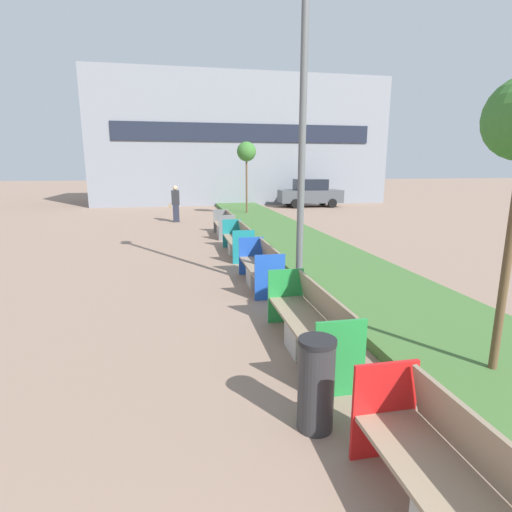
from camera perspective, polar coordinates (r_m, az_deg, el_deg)
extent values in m
cube|color=#426B33|center=(11.55, 9.74, -0.35)|extent=(2.80, 120.00, 0.18)
cube|color=gray|center=(32.54, -2.68, 15.82)|extent=(21.16, 8.14, 8.99)
cube|color=#1E2333|center=(28.52, -1.39, 17.20)|extent=(17.78, 0.08, 1.20)
cube|color=red|center=(4.07, 17.81, -20.22)|extent=(0.62, 0.04, 0.94)
cube|color=#ADA8A0|center=(5.96, 7.28, -11.55)|extent=(0.52, 0.60, 0.42)
cube|color=gray|center=(5.87, 7.34, -9.50)|extent=(0.58, 2.32, 0.05)
cube|color=gray|center=(5.87, 9.93, -6.86)|extent=(0.14, 2.23, 0.48)
cube|color=#238C3D|center=(4.85, 11.89, -14.18)|extent=(0.62, 0.04, 0.94)
cube|color=#238C3D|center=(6.92, 4.25, -5.68)|extent=(0.62, 0.04, 0.94)
cube|color=#ADA8A0|center=(9.07, 0.49, -2.96)|extent=(0.52, 0.60, 0.42)
cube|color=gray|center=(9.01, 0.49, -1.55)|extent=(0.58, 2.01, 0.05)
cube|color=gray|center=(9.01, 2.18, 0.16)|extent=(0.14, 1.93, 0.48)
cube|color=blue|center=(8.03, 1.98, -3.07)|extent=(0.62, 0.04, 0.94)
cube|color=blue|center=(9.98, -0.70, 0.04)|extent=(0.62, 0.04, 0.94)
cube|color=#ADA8A0|center=(12.30, -2.70, 1.17)|extent=(0.52, 0.60, 0.42)
cube|color=gray|center=(12.26, -2.71, 2.22)|extent=(0.58, 2.38, 0.05)
cube|color=gray|center=(12.25, -1.47, 3.47)|extent=(0.14, 2.29, 0.48)
cube|color=#197A7F|center=(11.07, -1.78, 1.29)|extent=(0.62, 0.04, 0.94)
cube|color=#197A7F|center=(13.43, -3.48, 3.26)|extent=(0.62, 0.04, 0.94)
cube|color=#ADA8A0|center=(15.70, -4.60, 3.63)|extent=(0.52, 0.60, 0.42)
cube|color=gray|center=(15.67, -4.61, 4.46)|extent=(0.58, 1.93, 0.05)
cube|color=gray|center=(15.67, -3.65, 5.44)|extent=(0.14, 1.86, 0.48)
cube|color=slate|center=(14.70, -4.16, 4.06)|extent=(0.62, 0.04, 0.94)
cube|color=slate|center=(16.64, -5.01, 5.03)|extent=(0.62, 0.04, 0.94)
cylinder|color=#2D2D30|center=(4.28, 8.56, -17.96)|extent=(0.37, 0.37, 0.93)
cylinder|color=black|center=(4.06, 8.78, -11.97)|extent=(0.38, 0.38, 0.05)
cylinder|color=#56595B|center=(8.06, 6.66, 17.78)|extent=(0.14, 0.14, 6.76)
cylinder|color=brown|center=(5.57, 32.13, -1.64)|extent=(0.10, 0.10, 2.90)
cylinder|color=brown|center=(22.10, -1.35, 9.84)|extent=(0.10, 0.10, 3.18)
sphere|color=#38702D|center=(22.09, -1.37, 14.70)|extent=(1.03, 1.03, 1.03)
cube|color=#232633|center=(20.06, -11.34, 5.99)|extent=(0.30, 0.22, 0.85)
cube|color=#232328|center=(19.99, -11.44, 8.19)|extent=(0.38, 0.24, 0.69)
sphere|color=tan|center=(19.96, -11.50, 9.52)|extent=(0.24, 0.24, 0.24)
cube|color=olive|center=(20.02, -12.20, 7.05)|extent=(0.12, 0.20, 0.18)
cube|color=#474C51|center=(27.67, 7.72, 8.47)|extent=(4.29, 2.00, 0.84)
cube|color=black|center=(27.62, 7.77, 10.08)|extent=(2.19, 1.67, 0.72)
cylinder|color=black|center=(27.30, 10.83, 7.42)|extent=(0.60, 0.20, 0.60)
cylinder|color=black|center=(28.97, 9.50, 7.76)|extent=(0.60, 0.20, 0.60)
cylinder|color=black|center=(26.46, 5.72, 7.43)|extent=(0.60, 0.20, 0.60)
cylinder|color=black|center=(28.18, 4.65, 7.76)|extent=(0.60, 0.20, 0.60)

